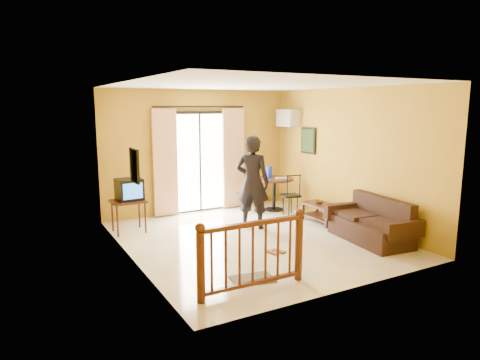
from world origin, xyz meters
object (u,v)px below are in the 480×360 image
sofa (372,225)px  standing_person (253,182)px  television (129,189)px  coffee_table (322,210)px  dining_table (274,185)px

sofa → standing_person: standing_person is taller
television → coffee_table: 3.97m
dining_table → sofa: sofa is taller
television → sofa: size_ratio=0.29×
coffee_table → standing_person: size_ratio=0.47×
dining_table → standing_person: standing_person is taller
standing_person → television: bearing=25.2°
television → standing_person: size_ratio=0.27×
sofa → standing_person: 2.41m
dining_table → coffee_table: 1.47m
dining_table → standing_person: 1.61m
television → standing_person: 2.41m
television → coffee_table: television is taller
dining_table → television: bearing=-177.7°
standing_person → dining_table: bearing=-92.7°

